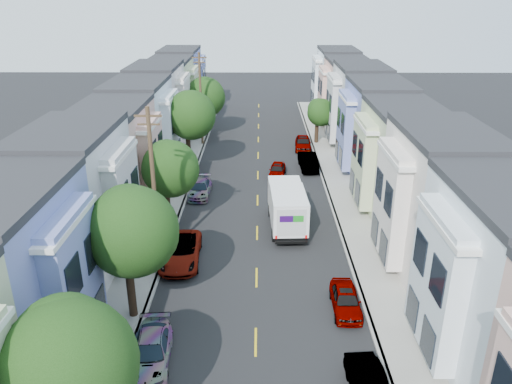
# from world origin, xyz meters

# --- Properties ---
(ground) EXTENTS (160.00, 160.00, 0.00)m
(ground) POSITION_xyz_m (0.00, 0.00, 0.00)
(ground) COLOR black
(ground) RESTS_ON ground
(road_slab) EXTENTS (12.00, 70.00, 0.02)m
(road_slab) POSITION_xyz_m (0.00, 15.00, 0.01)
(road_slab) COLOR black
(road_slab) RESTS_ON ground
(curb_left) EXTENTS (0.30, 70.00, 0.15)m
(curb_left) POSITION_xyz_m (-6.05, 15.00, 0.07)
(curb_left) COLOR gray
(curb_left) RESTS_ON ground
(curb_right) EXTENTS (0.30, 70.00, 0.15)m
(curb_right) POSITION_xyz_m (6.05, 15.00, 0.07)
(curb_right) COLOR gray
(curb_right) RESTS_ON ground
(sidewalk_left) EXTENTS (2.60, 70.00, 0.15)m
(sidewalk_left) POSITION_xyz_m (-7.35, 15.00, 0.07)
(sidewalk_left) COLOR gray
(sidewalk_left) RESTS_ON ground
(sidewalk_right) EXTENTS (2.60, 70.00, 0.15)m
(sidewalk_right) POSITION_xyz_m (7.35, 15.00, 0.07)
(sidewalk_right) COLOR gray
(sidewalk_right) RESTS_ON ground
(centerline) EXTENTS (0.12, 70.00, 0.01)m
(centerline) POSITION_xyz_m (0.00, 15.00, 0.00)
(centerline) COLOR gold
(centerline) RESTS_ON ground
(townhouse_row_left) EXTENTS (5.00, 70.00, 8.50)m
(townhouse_row_left) POSITION_xyz_m (-11.15, 15.00, 0.00)
(townhouse_row_left) COLOR beige
(townhouse_row_left) RESTS_ON ground
(townhouse_row_right) EXTENTS (5.00, 70.00, 8.50)m
(townhouse_row_right) POSITION_xyz_m (11.15, 15.00, 0.00)
(townhouse_row_right) COLOR beige
(townhouse_row_right) RESTS_ON ground
(tree_a) EXTENTS (4.70, 4.70, 7.04)m
(tree_a) POSITION_xyz_m (-6.30, -13.10, 4.68)
(tree_a) COLOR black
(tree_a) RESTS_ON ground
(tree_b) EXTENTS (4.70, 4.70, 7.49)m
(tree_b) POSITION_xyz_m (-6.30, -3.96, 5.12)
(tree_b) COLOR black
(tree_b) RESTS_ON ground
(tree_c) EXTENTS (4.14, 4.14, 6.55)m
(tree_c) POSITION_xyz_m (-6.30, 7.24, 4.46)
(tree_c) COLOR black
(tree_c) RESTS_ON ground
(tree_d) EXTENTS (4.59, 4.59, 7.84)m
(tree_d) POSITION_xyz_m (-6.30, 19.04, 5.52)
(tree_d) COLOR black
(tree_d) RESTS_ON ground
(tree_e) EXTENTS (4.70, 4.70, 7.03)m
(tree_e) POSITION_xyz_m (-6.30, 31.44, 4.66)
(tree_e) COLOR black
(tree_e) RESTS_ON ground
(tree_far_r) EXTENTS (3.10, 3.10, 5.13)m
(tree_far_r) POSITION_xyz_m (6.90, 28.53, 3.54)
(tree_far_r) COLOR black
(tree_far_r) RESTS_ON ground
(utility_pole_near) EXTENTS (1.60, 0.26, 10.00)m
(utility_pole_near) POSITION_xyz_m (-6.30, 2.00, 5.15)
(utility_pole_near) COLOR #42301E
(utility_pole_near) RESTS_ON ground
(utility_pole_far) EXTENTS (1.60, 0.26, 10.00)m
(utility_pole_far) POSITION_xyz_m (-6.30, 28.00, 5.15)
(utility_pole_far) COLOR #42301E
(utility_pole_far) RESTS_ON ground
(fedex_truck) EXTENTS (2.47, 6.41, 3.07)m
(fedex_truck) POSITION_xyz_m (2.18, 6.98, 1.72)
(fedex_truck) COLOR white
(fedex_truck) RESTS_ON ground
(lead_sedan) EXTENTS (1.89, 3.93, 1.23)m
(lead_sedan) POSITION_xyz_m (1.83, 17.75, 0.61)
(lead_sedan) COLOR black
(lead_sedan) RESTS_ON ground
(parked_left_b) EXTENTS (2.16, 4.47, 1.30)m
(parked_left_b) POSITION_xyz_m (-4.90, -7.55, 0.65)
(parked_left_b) COLOR black
(parked_left_b) RESTS_ON ground
(parked_left_c) EXTENTS (2.71, 5.46, 1.49)m
(parked_left_c) POSITION_xyz_m (-4.90, 1.89, 0.74)
(parked_left_c) COLOR silver
(parked_left_c) RESTS_ON ground
(parked_left_d) EXTENTS (1.81, 4.20, 1.25)m
(parked_left_d) POSITION_xyz_m (-4.90, 13.03, 0.63)
(parked_left_d) COLOR black
(parked_left_d) RESTS_ON ground
(parked_right_b) EXTENTS (1.56, 3.97, 1.28)m
(parked_right_b) POSITION_xyz_m (4.90, -3.26, 0.64)
(parked_right_b) COLOR silver
(parked_right_b) RESTS_ON ground
(parked_right_c) EXTENTS (1.80, 4.53, 1.49)m
(parked_right_c) POSITION_xyz_m (4.90, 19.81, 0.74)
(parked_right_c) COLOR black
(parked_right_c) RESTS_ON ground
(parked_right_d) EXTENTS (2.00, 4.59, 1.46)m
(parked_right_d) POSITION_xyz_m (4.90, 26.22, 0.73)
(parked_right_d) COLOR #0C103A
(parked_right_d) RESTS_ON ground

